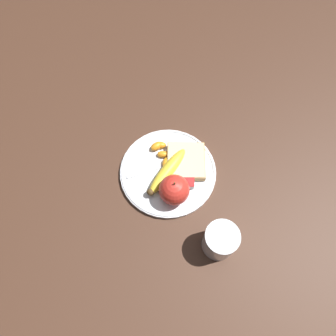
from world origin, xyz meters
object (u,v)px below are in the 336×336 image
(plate, at_px, (168,172))
(jam_packet, at_px, (187,180))
(apple, at_px, (174,190))
(bread_slice, at_px, (186,161))
(juice_glass, at_px, (220,241))
(banana, at_px, (166,172))
(fork, at_px, (162,165))

(plate, distance_m, jam_packet, 0.06)
(apple, bearing_deg, bread_slice, -18.28)
(plate, relative_size, juice_glass, 2.90)
(banana, height_order, jam_packet, banana)
(juice_glass, distance_m, bread_slice, 0.22)
(juice_glass, bearing_deg, banana, 36.03)
(plate, xyz_separation_m, jam_packet, (-0.03, -0.05, 0.01))
(plate, bearing_deg, banana, 157.50)
(fork, bearing_deg, banana, -83.44)
(plate, bearing_deg, juice_glass, -146.12)
(jam_packet, bearing_deg, plate, 60.07)
(plate, distance_m, juice_glass, 0.23)
(plate, height_order, banana, banana)
(bread_slice, bearing_deg, fork, 96.79)
(plate, relative_size, bread_slice, 2.41)
(banana, bearing_deg, fork, 26.94)
(juice_glass, distance_m, apple, 0.16)
(juice_glass, xyz_separation_m, banana, (0.18, 0.13, -0.01))
(fork, bearing_deg, apple, -88.28)
(juice_glass, distance_m, fork, 0.25)
(plate, distance_m, bread_slice, 0.05)
(plate, distance_m, banana, 0.02)
(banana, relative_size, jam_packet, 3.43)
(juice_glass, relative_size, banana, 0.60)
(apple, bearing_deg, plate, 14.23)
(juice_glass, bearing_deg, jam_packet, 25.38)
(apple, bearing_deg, fork, 22.09)
(banana, xyz_separation_m, fork, (0.03, 0.01, -0.02))
(juice_glass, height_order, banana, juice_glass)
(plate, height_order, jam_packet, jam_packet)
(apple, xyz_separation_m, bread_slice, (0.09, -0.03, -0.03))
(plate, xyz_separation_m, bread_slice, (0.02, -0.05, 0.02))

